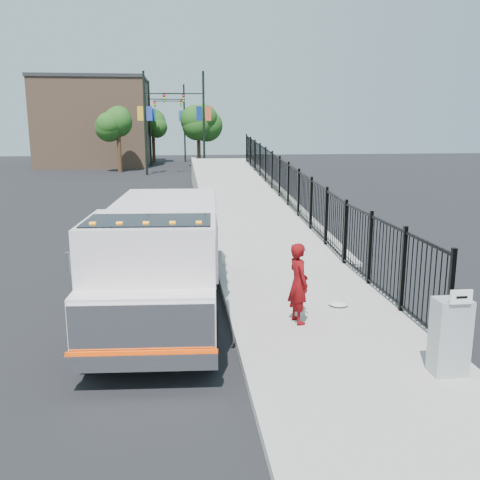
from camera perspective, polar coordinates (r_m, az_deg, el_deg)
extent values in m
plane|color=black|center=(11.26, -0.36, -8.81)|extent=(120.00, 120.00, 0.00)
cube|color=#9E998E|center=(9.83, 12.45, -12.00)|extent=(3.55, 12.00, 0.12)
cube|color=#ADAAA3|center=(9.40, 1.01, -12.73)|extent=(0.30, 12.00, 0.16)
cube|color=#9E998E|center=(26.95, 0.40, 3.69)|extent=(3.95, 24.06, 3.19)
cube|color=black|center=(23.14, 5.14, 4.45)|extent=(0.10, 28.00, 1.80)
cube|color=black|center=(12.02, -8.08, -4.89)|extent=(1.38, 6.57, 0.21)
cube|color=white|center=(9.64, -9.38, -3.33)|extent=(2.38, 2.25, 1.92)
cube|color=white|center=(8.66, -10.13, -8.53)|extent=(2.29, 0.81, 0.96)
cube|color=silver|center=(8.33, -10.43, -9.40)|extent=(2.21, 0.22, 0.82)
cube|color=silver|center=(8.45, -10.36, -12.61)|extent=(2.31, 0.32, 0.27)
cube|color=#F63D00|center=(8.39, -10.40, -11.72)|extent=(2.30, 0.20, 0.06)
cube|color=black|center=(9.27, -9.66, -0.31)|extent=(2.19, 1.38, 0.82)
cube|color=white|center=(12.99, -7.74, 0.79)|extent=(2.55, 4.17, 1.63)
cube|color=silver|center=(8.85, -17.90, -2.31)|extent=(0.06, 0.06, 0.34)
cube|color=silver|center=(8.54, -2.16, -2.22)|extent=(0.06, 0.06, 0.34)
cube|color=orange|center=(9.01, -15.45, 1.67)|extent=(0.10, 0.08, 0.06)
cube|color=orange|center=(8.93, -12.75, 1.71)|extent=(0.10, 0.08, 0.06)
cube|color=orange|center=(8.87, -10.00, 1.76)|extent=(0.10, 0.08, 0.06)
cube|color=orange|center=(8.82, -7.22, 1.80)|extent=(0.10, 0.08, 0.06)
cube|color=orange|center=(8.80, -4.41, 1.83)|extent=(0.10, 0.08, 0.06)
cylinder|color=black|center=(9.51, -15.74, -10.28)|extent=(0.37, 0.98, 0.96)
cylinder|color=black|center=(9.28, -3.32, -10.41)|extent=(0.37, 0.98, 0.96)
cylinder|color=black|center=(13.89, -11.57, -2.86)|extent=(0.37, 0.98, 0.96)
cylinder|color=black|center=(13.73, -3.23, -2.80)|extent=(0.37, 0.98, 0.96)
cylinder|color=black|center=(14.90, -10.98, -1.80)|extent=(0.37, 0.98, 0.96)
cylinder|color=black|center=(14.75, -3.21, -1.73)|extent=(0.37, 0.98, 0.96)
imported|color=#63080B|center=(10.76, 6.25, -4.60)|extent=(0.51, 0.67, 1.64)
cube|color=gray|center=(9.26, 21.49, -9.56)|extent=(0.55, 0.40, 1.25)
cube|color=white|center=(8.84, 22.52, -5.63)|extent=(0.35, 0.04, 0.22)
ellipsoid|color=silver|center=(12.06, 10.46, -6.68)|extent=(0.43, 0.43, 0.11)
cylinder|color=black|center=(43.45, -10.08, 12.10)|extent=(0.18, 0.18, 8.00)
cube|color=black|center=(43.45, -8.02, 15.20)|extent=(3.20, 0.08, 0.08)
cube|color=black|center=(43.43, -6.04, 14.79)|extent=(0.18, 0.22, 0.60)
cube|color=#253C95|center=(43.44, -9.65, 13.17)|extent=(0.45, 0.04, 1.10)
cube|color=gold|center=(43.48, -10.59, 13.13)|extent=(0.45, 0.04, 1.10)
cylinder|color=black|center=(43.11, -3.88, 12.26)|extent=(0.18, 0.18, 8.00)
cube|color=black|center=(43.12, -6.13, 15.27)|extent=(3.20, 0.08, 0.08)
cube|color=black|center=(43.11, -8.10, 14.76)|extent=(0.18, 0.22, 0.60)
cube|color=#DD4A2B|center=(43.14, -3.42, 13.32)|extent=(0.45, 0.04, 1.10)
cube|color=navy|center=(43.10, -4.38, 13.31)|extent=(0.45, 0.04, 1.10)
cylinder|color=black|center=(53.55, -9.59, 12.13)|extent=(0.18, 0.18, 8.00)
cube|color=black|center=(53.55, -7.91, 14.65)|extent=(3.20, 0.08, 0.08)
cube|color=black|center=(53.53, -6.31, 14.32)|extent=(0.18, 0.22, 0.60)
cube|color=#0F4E8E|center=(53.54, -9.23, 13.00)|extent=(0.45, 0.04, 1.10)
cube|color=orange|center=(53.57, -10.00, 12.97)|extent=(0.45, 0.04, 1.10)
cylinder|color=black|center=(57.86, -5.94, 12.24)|extent=(0.18, 0.18, 8.00)
cube|color=black|center=(57.90, -7.63, 14.48)|extent=(3.20, 0.08, 0.08)
cube|color=black|center=(57.92, -9.08, 14.09)|extent=(0.18, 0.22, 0.60)
cube|color=orange|center=(57.87, -5.60, 13.04)|extent=(0.45, 0.04, 1.10)
cube|color=#1B55A1|center=(57.86, -6.31, 13.03)|extent=(0.45, 0.04, 1.10)
cylinder|color=#382314|center=(46.41, -12.74, 9.03)|extent=(0.36, 0.36, 3.20)
sphere|color=#194714|center=(46.34, -12.89, 11.99)|extent=(2.55, 2.55, 2.55)
cylinder|color=#382314|center=(51.18, -4.41, 9.57)|extent=(0.36, 0.36, 3.20)
sphere|color=#194714|center=(51.12, -4.45, 12.26)|extent=(2.76, 2.76, 2.76)
cylinder|color=#382314|center=(57.76, -9.19, 9.77)|extent=(0.36, 0.36, 3.20)
sphere|color=#194714|center=(57.71, -9.27, 12.15)|extent=(2.63, 2.63, 2.63)
cube|color=#8C664C|center=(55.00, -15.19, 11.88)|extent=(10.00, 10.00, 8.00)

